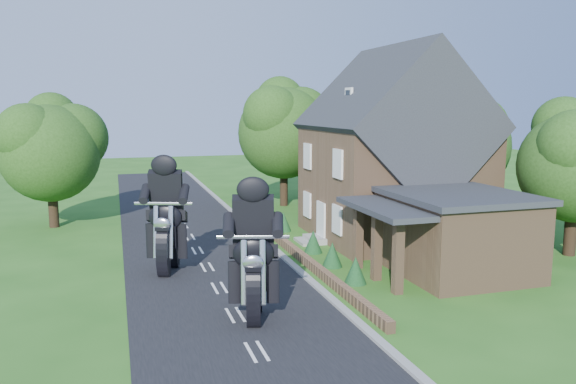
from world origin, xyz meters
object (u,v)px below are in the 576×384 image
object	(u,v)px
garden_wall	(287,245)
motorcycle_lead	(254,299)
house	(393,157)
motorcycle_follow	(168,255)
annex	(454,232)

from	to	relation	value
garden_wall	motorcycle_lead	bearing A→B (deg)	-113.74
house	motorcycle_follow	distance (m)	13.12
garden_wall	motorcycle_lead	distance (m)	9.42
house	annex	bearing A→B (deg)	-95.24
house	motorcycle_lead	distance (m)	14.32
garden_wall	annex	bearing A→B (deg)	-46.16
garden_wall	annex	distance (m)	8.19
annex	house	bearing A→B (deg)	84.76
motorcycle_lead	motorcycle_follow	distance (m)	6.69
garden_wall	motorcycle_lead	xyz separation A→B (m)	(-3.79, -8.61, 0.52)
motorcycle_follow	house	bearing A→B (deg)	-144.75
house	annex	world-z (taller)	house
motorcycle_lead	motorcycle_follow	bearing A→B (deg)	-55.83
annex	motorcycle_follow	xyz separation A→B (m)	(-11.56, 3.51, -1.01)
motorcycle_lead	garden_wall	bearing A→B (deg)	-98.82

